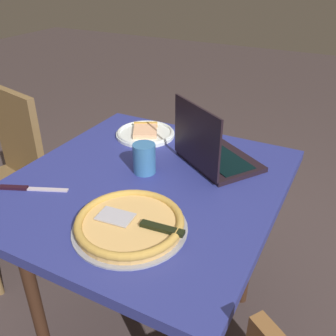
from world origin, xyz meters
The scene contains 8 objects.
ground_plane centered at (0.00, 0.00, 0.00)m, with size 12.00×12.00×0.00m, color #463939.
dining_table centered at (0.00, 0.00, 0.68)m, with size 1.00×0.93×0.77m.
laptop centered at (-0.22, 0.17, 0.82)m, with size 0.36×0.37×0.25m.
pizza_plate centered at (-0.33, -0.20, 0.78)m, with size 0.26×0.26×0.04m.
pizza_tray centered at (0.26, 0.10, 0.79)m, with size 0.34×0.34×0.04m.
table_knife centered at (0.24, -0.34, 0.77)m, with size 0.11×0.23×0.01m.
drink_cup centered at (-0.05, -0.03, 0.83)m, with size 0.08×0.08×0.11m.
chair_near centered at (-0.08, -0.86, 0.52)m, with size 0.46×0.46×0.92m.
Camera 1 is at (0.98, 0.60, 1.48)m, focal length 40.19 mm.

